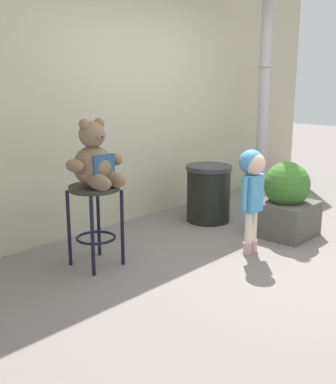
# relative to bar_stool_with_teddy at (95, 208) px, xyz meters

# --- Properties ---
(ground_plane) EXTENTS (24.00, 24.00, 0.00)m
(ground_plane) POSITION_rel_bar_stool_with_teddy_xyz_m (1.22, -1.11, -0.53)
(ground_plane) COLOR slate
(building_wall) EXTENTS (7.36, 0.30, 3.05)m
(building_wall) POSITION_rel_bar_stool_with_teddy_xyz_m (1.22, 0.93, 1.00)
(building_wall) COLOR #B5B094
(building_wall) RESTS_ON ground_plane
(bar_stool_with_teddy) EXTENTS (0.44, 0.44, 0.72)m
(bar_stool_with_teddy) POSITION_rel_bar_stool_with_teddy_xyz_m (0.00, 0.00, 0.00)
(bar_stool_with_teddy) COLOR #2A2A21
(bar_stool_with_teddy) RESTS_ON ground_plane
(teddy_bear) EXTENTS (0.54, 0.48, 0.57)m
(teddy_bear) POSITION_rel_bar_stool_with_teddy_xyz_m (-0.00, -0.03, 0.41)
(teddy_bear) COLOR brown
(teddy_bear) RESTS_ON bar_stool_with_teddy
(child_walking) EXTENTS (0.31, 0.25, 0.98)m
(child_walking) POSITION_rel_bar_stool_with_teddy_xyz_m (1.17, -0.83, 0.19)
(child_walking) COLOR #CA9C9F
(child_walking) RESTS_ON ground_plane
(trash_bin) EXTENTS (0.53, 0.53, 0.65)m
(trash_bin) POSITION_rel_bar_stool_with_teddy_xyz_m (1.71, 0.10, -0.20)
(trash_bin) COLOR black
(trash_bin) RESTS_ON ground_plane
(lamppost) EXTENTS (0.34, 0.34, 3.05)m
(lamppost) POSITION_rel_bar_stool_with_teddy_xyz_m (3.00, 0.22, 0.70)
(lamppost) COLOR #ACAE94
(lamppost) RESTS_ON ground_plane
(planter_with_shrub) EXTENTS (0.56, 0.56, 0.78)m
(planter_with_shrub) POSITION_rel_bar_stool_with_teddy_xyz_m (1.86, -0.81, -0.17)
(planter_with_shrub) COLOR #504F45
(planter_with_shrub) RESTS_ON ground_plane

